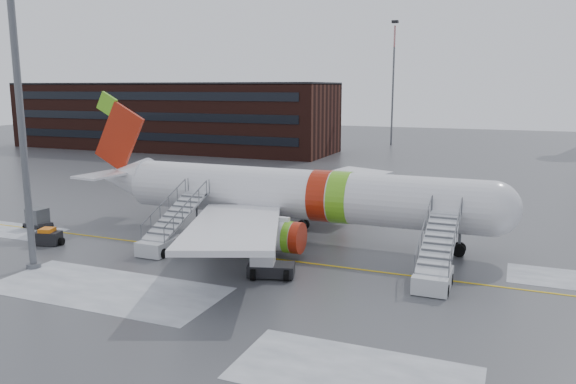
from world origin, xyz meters
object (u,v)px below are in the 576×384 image
at_px(airstair_fwd, 435,267).
at_px(pushback_tug, 268,265).
at_px(airliner, 286,194).
at_px(light_mast_near, 17,80).
at_px(airstair_aft, 166,236).
at_px(baggage_tractor, 48,238).
at_px(uld_container, 38,219).

height_order(airstair_fwd, pushback_tug, airstair_fwd).
xyz_separation_m(airliner, light_mast_near, (-12.30, -13.17, 8.53)).
relative_size(airstair_aft, light_mast_near, 0.34).
xyz_separation_m(airstair_aft, baggage_tractor, (-8.97, -2.11, -0.53)).
bearing_deg(airstair_fwd, uld_container, 177.28).
xyz_separation_m(pushback_tug, light_mast_near, (-14.79, -4.18, 11.23)).
relative_size(pushback_tug, baggage_tractor, 1.26).
bearing_deg(pushback_tug, light_mast_near, -164.21).
height_order(airstair_aft, light_mast_near, light_mast_near).
relative_size(airstair_aft, uld_container, 3.69).
bearing_deg(airstair_fwd, airstair_aft, 180.00).
bearing_deg(airstair_aft, airliner, 44.55).
bearing_deg(uld_container, airstair_fwd, -2.72).
relative_size(airliner, light_mast_near, 1.53).
bearing_deg(airliner, pushback_tug, -74.55).
relative_size(uld_container, light_mast_near, 0.09).
distance_m(pushback_tug, baggage_tractor, 18.10).
relative_size(airliner, airstair_fwd, 4.55).
distance_m(airliner, uld_container, 21.12).
xyz_separation_m(airstair_aft, pushback_tug, (9.12, -2.45, -0.34)).
xyz_separation_m(airstair_aft, light_mast_near, (-5.66, -6.63, 10.89)).
distance_m(airliner, airstair_fwd, 14.02).
relative_size(pushback_tug, light_mast_near, 0.14).
distance_m(pushback_tug, light_mast_near, 19.03).
xyz_separation_m(pushback_tug, baggage_tractor, (-18.10, 0.34, -0.19)).
height_order(uld_container, light_mast_near, light_mast_near).
bearing_deg(light_mast_near, airstair_aft, 49.50).
xyz_separation_m(airstair_fwd, pushback_tug, (-9.70, -2.45, -0.34)).
height_order(pushback_tug, baggage_tractor, pushback_tug).
xyz_separation_m(airliner, pushback_tug, (2.48, -8.99, -2.70)).
height_order(airstair_aft, baggage_tractor, airstair_aft).
height_order(baggage_tractor, light_mast_near, light_mast_near).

